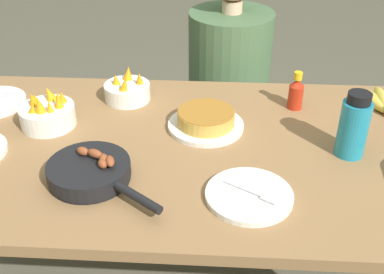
{
  "coord_description": "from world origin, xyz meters",
  "views": [
    {
      "loc": [
        0.08,
        -1.23,
        1.56
      ],
      "look_at": [
        0.0,
        0.0,
        0.78
      ],
      "focal_mm": 45.0,
      "sensor_mm": 36.0,
      "label": 1
    }
  ],
  "objects": [
    {
      "name": "frittata_plate_center",
      "position": [
        0.04,
        0.11,
        0.77
      ],
      "size": [
        0.25,
        0.25,
        0.06
      ],
      "color": "silver",
      "rests_on": "dining_table"
    },
    {
      "name": "hot_sauce_bottle",
      "position": [
        0.34,
        0.26,
        0.81
      ],
      "size": [
        0.05,
        0.05,
        0.13
      ],
      "color": "#B72814",
      "rests_on": "dining_table"
    },
    {
      "name": "empty_plate_near_front",
      "position": [
        0.16,
        -0.24,
        0.76
      ],
      "size": [
        0.23,
        0.23,
        0.02
      ],
      "color": "silver",
      "rests_on": "dining_table"
    },
    {
      "name": "water_bottle",
      "position": [
        0.47,
        -0.02,
        0.84
      ],
      "size": [
        0.09,
        0.09,
        0.2
      ],
      "color": "teal",
      "rests_on": "dining_table"
    },
    {
      "name": "fruit_bowl_mango",
      "position": [
        -0.48,
        0.09,
        0.79
      ],
      "size": [
        0.18,
        0.18,
        0.12
      ],
      "color": "silver",
      "rests_on": "dining_table"
    },
    {
      "name": "dining_table",
      "position": [
        0.0,
        0.0,
        0.65
      ],
      "size": [
        1.73,
        0.9,
        0.75
      ],
      "color": "olive",
      "rests_on": "ground_plane"
    },
    {
      "name": "skillet",
      "position": [
        -0.27,
        -0.19,
        0.78
      ],
      "size": [
        0.34,
        0.29,
        0.08
      ],
      "rotation": [
        0.0,
        0.0,
        5.64
      ],
      "color": "black",
      "rests_on": "dining_table"
    },
    {
      "name": "fruit_bowl_citrus",
      "position": [
        -0.25,
        0.29,
        0.78
      ],
      "size": [
        0.16,
        0.16,
        0.11
      ],
      "color": "silver",
      "rests_on": "dining_table"
    },
    {
      "name": "person_figure",
      "position": [
        0.12,
        0.73,
        0.47
      ],
      "size": [
        0.4,
        0.4,
        1.17
      ],
      "color": "black",
      "rests_on": "ground_plane"
    }
  ]
}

